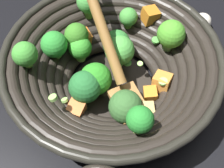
# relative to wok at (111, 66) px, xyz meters

# --- Properties ---
(ground_plane) EXTENTS (4.00, 4.00, 0.00)m
(ground_plane) POSITION_rel_wok_xyz_m (0.00, -0.00, -0.07)
(ground_plane) COLOR black
(wok) EXTENTS (0.38, 0.38, 0.23)m
(wok) POSITION_rel_wok_xyz_m (0.00, 0.00, 0.00)
(wok) COLOR black
(wok) RESTS_ON ground
(garlic_bulb) EXTENTS (0.04, 0.04, 0.04)m
(garlic_bulb) POSITION_rel_wok_xyz_m (0.25, 0.01, -0.05)
(garlic_bulb) COLOR silver
(garlic_bulb) RESTS_ON ground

